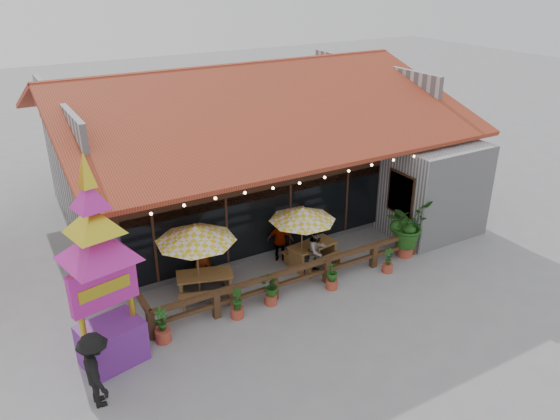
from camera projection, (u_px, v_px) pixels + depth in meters
ground at (330, 271)px, 18.91m from camera, size 100.00×100.00×0.00m
restaurant_building at (248, 157)px, 23.33m from camera, size 15.50×14.73×6.09m
patio_railing at (277, 276)px, 17.41m from camera, size 10.00×2.60×0.92m
umbrella_left at (196, 234)px, 16.41m from camera, size 3.10×3.10×2.66m
umbrella_right at (302, 214)px, 18.18m from camera, size 2.89×2.89×2.42m
picnic_table_left at (205, 281)px, 17.23m from camera, size 2.12×1.97×0.84m
picnic_table_right at (313, 251)px, 19.09m from camera, size 1.90×1.70×0.82m
thai_sign_tower at (98, 251)px, 13.27m from camera, size 2.79×2.79×6.33m
tropical_plant at (407, 225)px, 19.44m from camera, size 1.90×1.78×2.12m
diner_a at (202, 257)px, 17.93m from camera, size 0.74×0.56×1.85m
diner_b at (317, 251)px, 18.51m from camera, size 0.96×0.84×1.68m
diner_c at (280, 240)px, 19.31m from camera, size 0.99×0.86×1.60m
pedestrian at (96, 370)px, 12.83m from camera, size 0.76×1.30×1.99m
planter_a at (162, 327)px, 15.22m from camera, size 0.45×0.45×1.11m
planter_b at (237, 305)px, 16.27m from camera, size 0.39×0.39×0.96m
planter_c at (271, 289)px, 16.87m from camera, size 0.63×0.56×0.95m
planter_d at (332, 276)px, 17.72m from camera, size 0.46×0.46×0.97m
planter_e at (388, 262)px, 18.72m from camera, size 0.37×0.38×0.91m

